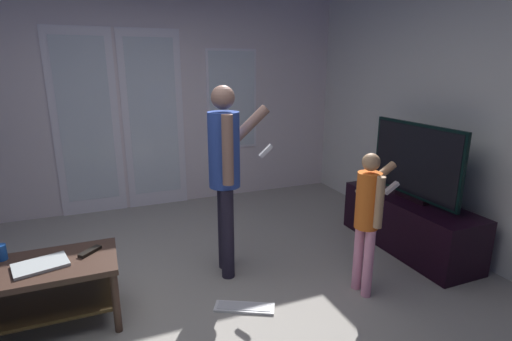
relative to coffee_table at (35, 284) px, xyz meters
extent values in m
cube|color=gray|center=(0.85, -0.30, -0.35)|extent=(5.50, 5.16, 0.02)
cube|color=silver|center=(0.85, 2.24, 1.05)|extent=(5.50, 0.06, 2.78)
cube|color=white|center=(0.35, 2.20, 0.72)|extent=(0.72, 0.02, 2.18)
cube|color=silver|center=(0.35, 2.19, 0.77)|extent=(0.56, 0.01, 1.88)
cube|color=white|center=(1.11, 2.20, 0.72)|extent=(0.72, 0.02, 2.18)
cube|color=silver|center=(1.11, 2.19, 0.77)|extent=(0.56, 0.01, 1.88)
cube|color=white|center=(2.12, 2.20, 0.96)|extent=(0.67, 0.02, 1.27)
cube|color=silver|center=(2.12, 2.19, 0.96)|extent=(0.61, 0.01, 1.21)
cube|color=silver|center=(3.57, -0.30, 1.05)|extent=(0.06, 5.16, 2.78)
cube|color=#3E2920|center=(0.00, 0.00, 0.11)|extent=(1.04, 0.52, 0.04)
cube|color=#382711|center=(0.00, 0.00, -0.18)|extent=(0.96, 0.44, 0.02)
cylinder|color=#3E2920|center=(0.49, -0.22, -0.13)|extent=(0.05, 0.05, 0.43)
cylinder|color=#3E2920|center=(0.49, 0.22, -0.13)|extent=(0.05, 0.05, 0.43)
cube|color=black|center=(3.18, 0.03, -0.09)|extent=(0.49, 1.40, 0.50)
cube|color=black|center=(3.18, -0.66, -0.07)|extent=(0.42, 0.02, 0.28)
cube|color=black|center=(3.18, 0.03, 0.18)|extent=(0.08, 0.37, 0.04)
cube|color=black|center=(3.18, 0.03, 0.54)|extent=(0.04, 1.06, 0.69)
cube|color=black|center=(3.16, 0.03, 0.54)|extent=(0.00, 1.01, 0.64)
cylinder|color=#231E2E|center=(1.39, 0.17, 0.05)|extent=(0.11, 0.11, 0.78)
cylinder|color=#231E2E|center=(1.41, 0.33, 0.05)|extent=(0.11, 0.11, 0.78)
cylinder|color=#2C47A0|center=(1.40, 0.25, 0.74)|extent=(0.25, 0.25, 0.61)
sphere|color=#906859|center=(1.40, 0.25, 1.15)|extent=(0.19, 0.19, 0.19)
cylinder|color=#906859|center=(1.38, 0.08, 0.77)|extent=(0.09, 0.09, 0.54)
cylinder|color=#906859|center=(1.62, 0.39, 0.86)|extent=(0.46, 0.15, 0.43)
cube|color=white|center=(1.81, 0.37, 0.67)|extent=(0.13, 0.06, 0.12)
cylinder|color=pink|center=(2.29, -0.50, -0.07)|extent=(0.08, 0.08, 0.55)
cylinder|color=pink|center=(2.29, -0.38, -0.07)|extent=(0.08, 0.08, 0.55)
cylinder|color=orange|center=(2.29, -0.44, 0.42)|extent=(0.18, 0.18, 0.43)
sphere|color=tan|center=(2.29, -0.44, 0.72)|extent=(0.13, 0.13, 0.13)
cylinder|color=tan|center=(2.29, -0.56, 0.45)|extent=(0.06, 0.06, 0.38)
cylinder|color=tan|center=(2.45, -0.32, 0.54)|extent=(0.36, 0.07, 0.25)
cube|color=white|center=(2.62, -0.31, 0.44)|extent=(0.14, 0.04, 0.10)
cube|color=white|center=(1.36, -0.31, -0.33)|extent=(0.45, 0.32, 0.02)
cube|color=silver|center=(1.36, -0.31, -0.32)|extent=(0.40, 0.27, 0.00)
cube|color=#ABB3B3|center=(0.05, -0.03, 0.14)|extent=(0.37, 0.29, 0.02)
cylinder|color=#1849A0|center=(-0.20, 0.17, 0.18)|extent=(0.07, 0.07, 0.11)
cube|color=black|center=(0.35, 0.06, 0.14)|extent=(0.16, 0.16, 0.02)
camera|label=1|loc=(0.51, -2.63, 1.39)|focal=27.03mm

